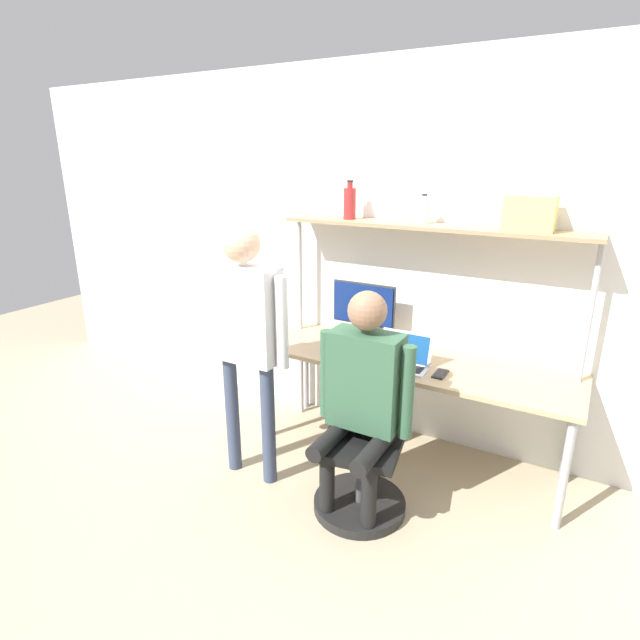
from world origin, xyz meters
TOP-DOWN VIEW (x-y plane):
  - ground_plane at (0.00, 0.00)m, footprint 12.00×12.00m
  - wall_back at (0.00, 0.71)m, footprint 8.00×0.06m
  - desk at (0.00, 0.35)m, footprint 2.15×0.66m
  - shelf_unit at (0.00, 0.53)m, footprint 2.04×0.29m
  - monitor at (-0.45, 0.53)m, footprint 0.49×0.18m
  - laptop at (-0.02, 0.24)m, footprint 0.35×0.22m
  - cell_phone at (0.24, 0.21)m, footprint 0.07×0.15m
  - office_chair at (-0.06, -0.29)m, footprint 0.56×0.56m
  - person_seated at (-0.05, -0.34)m, footprint 0.58×0.47m
  - person_standing at (-0.83, -0.37)m, footprint 0.62×0.23m
  - bottle_red at (-0.58, 0.53)m, footprint 0.09×0.09m
  - bottle_clear at (-0.04, 0.53)m, footprint 0.08×0.08m
  - storage_box at (0.60, 0.53)m, footprint 0.28×0.18m

SIDE VIEW (x-z plane):
  - ground_plane at x=0.00m, z-range 0.00..0.00m
  - office_chair at x=-0.06m, z-range -0.18..0.74m
  - desk at x=0.00m, z-range 0.30..1.05m
  - cell_phone at x=0.24m, z-range 0.74..0.76m
  - laptop at x=-0.02m, z-range 0.70..0.91m
  - person_seated at x=-0.05m, z-range 0.12..1.49m
  - monitor at x=-0.45m, z-range 0.78..1.22m
  - person_standing at x=-0.83m, z-range 0.24..1.92m
  - wall_back at x=0.00m, z-range 0.00..2.70m
  - shelf_unit at x=0.00m, z-range 0.63..2.26m
  - bottle_clear at x=-0.04m, z-range 1.62..1.81m
  - storage_box at x=0.60m, z-range 1.63..1.84m
  - bottle_red at x=-0.58m, z-range 1.61..1.88m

